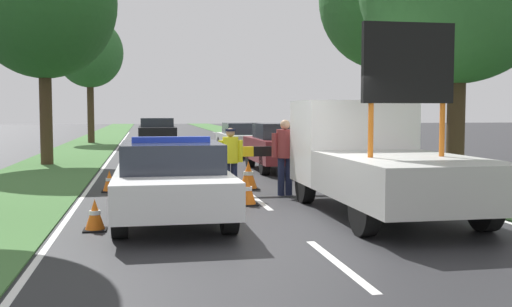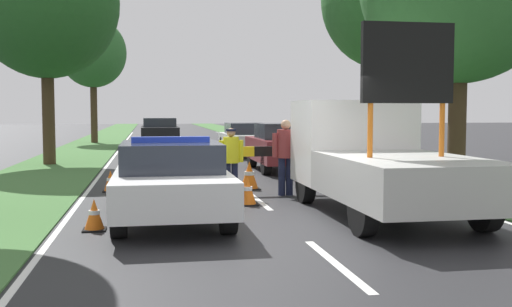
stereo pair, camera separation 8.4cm
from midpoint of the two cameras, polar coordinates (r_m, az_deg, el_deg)
ground_plane at (r=10.16m, az=3.01°, el=-6.87°), size 160.00×160.00×0.00m
lane_markings at (r=24.75m, az=-5.09°, el=-0.39°), size 7.65×59.81×0.01m
grass_verge_left at (r=29.91m, az=-16.47°, el=0.25°), size 3.12×120.00×0.03m
grass_verge_right at (r=30.75m, az=4.12°, el=0.51°), size 3.12×120.00×0.03m
police_car at (r=10.65m, az=-8.30°, el=-2.47°), size 1.92×4.58×1.48m
work_truck at (r=11.62m, az=11.10°, el=-0.34°), size 2.28×5.39×3.39m
road_barrier at (r=14.07m, az=-0.43°, el=-0.12°), size 2.67×0.08×1.09m
police_officer at (r=13.35m, az=-2.62°, el=-0.26°), size 0.56×0.35×1.55m
pedestrian_civilian at (r=13.64m, az=2.61°, el=0.23°), size 0.62×0.39×1.73m
traffic_cone_near_police at (r=12.27m, az=-1.05°, el=-3.57°), size 0.43×0.43×0.60m
traffic_cone_centre_front at (r=14.73m, az=-0.89°, el=-2.09°), size 0.51×0.51×0.70m
traffic_cone_near_truck at (r=14.71m, az=-13.94°, el=-2.58°), size 0.37×0.37×0.51m
traffic_cone_behind_barrier at (r=10.02m, az=-15.33°, el=-5.68°), size 0.37×0.37×0.52m
queued_car_wagon_maroon at (r=19.35m, az=2.47°, el=0.69°), size 1.94×4.01×1.53m
queued_car_van_white at (r=25.98m, az=-1.30°, el=1.50°), size 1.85×4.61×1.41m
queued_car_sedan_black at (r=31.44m, az=-9.50°, el=2.03°), size 1.86×4.51×1.56m
roadside_tree_mid_left at (r=22.86m, az=-19.71°, el=13.42°), size 5.10×5.10×8.43m
roadside_tree_mid_right at (r=22.20m, az=12.15°, el=14.12°), size 4.71×4.71×8.33m
roadside_tree_far_left at (r=37.25m, az=-15.63°, el=9.20°), size 3.93×3.93×7.45m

